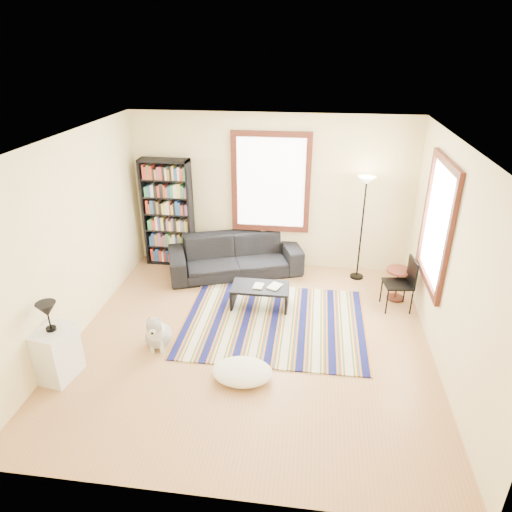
# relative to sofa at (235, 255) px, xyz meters

# --- Properties ---
(floor) EXTENTS (5.00, 5.00, 0.10)m
(floor) POSITION_rel_sofa_xyz_m (0.59, -2.05, -0.39)
(floor) COLOR #B67B53
(floor) RESTS_ON ground
(ceiling) EXTENTS (5.00, 5.00, 0.10)m
(ceiling) POSITION_rel_sofa_xyz_m (0.59, -2.05, 2.51)
(ceiling) COLOR white
(ceiling) RESTS_ON floor
(wall_back) EXTENTS (5.00, 0.10, 2.80)m
(wall_back) POSITION_rel_sofa_xyz_m (0.59, 0.50, 1.06)
(wall_back) COLOR #F3EBA3
(wall_back) RESTS_ON floor
(wall_front) EXTENTS (5.00, 0.10, 2.80)m
(wall_front) POSITION_rel_sofa_xyz_m (0.59, -4.60, 1.06)
(wall_front) COLOR #F3EBA3
(wall_front) RESTS_ON floor
(wall_left) EXTENTS (0.10, 5.00, 2.80)m
(wall_left) POSITION_rel_sofa_xyz_m (-1.96, -2.05, 1.06)
(wall_left) COLOR #F3EBA3
(wall_left) RESTS_ON floor
(wall_right) EXTENTS (0.10, 5.00, 2.80)m
(wall_right) POSITION_rel_sofa_xyz_m (3.14, -2.05, 1.06)
(wall_right) COLOR #F3EBA3
(wall_right) RESTS_ON floor
(window_back) EXTENTS (1.20, 0.06, 1.60)m
(window_back) POSITION_rel_sofa_xyz_m (0.59, 0.42, 1.26)
(window_back) COLOR white
(window_back) RESTS_ON wall_back
(window_right) EXTENTS (0.06, 1.20, 1.60)m
(window_right) POSITION_rel_sofa_xyz_m (3.06, -1.25, 1.26)
(window_right) COLOR white
(window_right) RESTS_ON wall_right
(rug) EXTENTS (2.73, 2.19, 0.02)m
(rug) POSITION_rel_sofa_xyz_m (0.87, -1.56, -0.33)
(rug) COLOR #0D1044
(rug) RESTS_ON floor
(sofa) EXTENTS (1.66, 2.53, 0.69)m
(sofa) POSITION_rel_sofa_xyz_m (0.00, 0.00, 0.00)
(sofa) COLOR black
(sofa) RESTS_ON floor
(bookshelf) EXTENTS (0.90, 0.30, 2.00)m
(bookshelf) POSITION_rel_sofa_xyz_m (-1.29, 0.27, 0.66)
(bookshelf) COLOR black
(bookshelf) RESTS_ON floor
(coffee_table) EXTENTS (0.98, 0.66, 0.36)m
(coffee_table) POSITION_rel_sofa_xyz_m (0.60, -1.11, -0.16)
(coffee_table) COLOR black
(coffee_table) RESTS_ON floor
(book_a) EXTENTS (0.18, 0.22, 0.02)m
(book_a) POSITION_rel_sofa_xyz_m (0.50, -1.11, 0.02)
(book_a) COLOR beige
(book_a) RESTS_ON coffee_table
(book_b) EXTENTS (0.26, 0.30, 0.02)m
(book_b) POSITION_rel_sofa_xyz_m (0.75, -1.06, 0.02)
(book_b) COLOR beige
(book_b) RESTS_ON coffee_table
(floor_cushion) EXTENTS (0.93, 0.81, 0.19)m
(floor_cushion) POSITION_rel_sofa_xyz_m (0.59, -2.86, -0.25)
(floor_cushion) COLOR white
(floor_cushion) RESTS_ON floor
(floor_lamp) EXTENTS (0.38, 0.38, 1.86)m
(floor_lamp) POSITION_rel_sofa_xyz_m (2.21, 0.10, 0.59)
(floor_lamp) COLOR black
(floor_lamp) RESTS_ON floor
(side_table) EXTENTS (0.45, 0.45, 0.54)m
(side_table) POSITION_rel_sofa_xyz_m (2.79, -0.58, -0.07)
(side_table) COLOR #4B1A12
(side_table) RESTS_ON floor
(folding_chair) EXTENTS (0.47, 0.45, 0.86)m
(folding_chair) POSITION_rel_sofa_xyz_m (2.74, -0.88, 0.09)
(folding_chair) COLOR black
(folding_chair) RESTS_ON floor
(white_cabinet) EXTENTS (0.46, 0.56, 0.70)m
(white_cabinet) POSITION_rel_sofa_xyz_m (-1.71, -3.12, 0.01)
(white_cabinet) COLOR white
(white_cabinet) RESTS_ON floor
(table_lamp) EXTENTS (0.27, 0.27, 0.38)m
(table_lamp) POSITION_rel_sofa_xyz_m (-1.71, -3.12, 0.55)
(table_lamp) COLOR black
(table_lamp) RESTS_ON white_cabinet
(dog) EXTENTS (0.48, 0.61, 0.56)m
(dog) POSITION_rel_sofa_xyz_m (-0.68, -2.34, -0.07)
(dog) COLOR #BBBBBB
(dog) RESTS_ON floor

